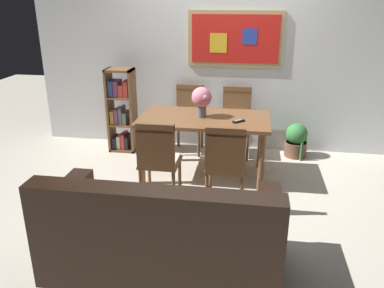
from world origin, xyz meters
TOP-DOWN VIEW (x-y plane):
  - ground_plane at (0.00, 0.00)m, footprint 12.00×12.00m
  - wall_back_with_painting at (0.00, 1.48)m, footprint 5.20×0.14m
  - dining_table at (-0.11, 0.42)m, footprint 1.50×0.83m
  - dining_chair_near_right at (0.20, -0.36)m, footprint 0.40×0.41m
  - dining_chair_far_right at (0.23, 1.20)m, footprint 0.40×0.41m
  - dining_chair_far_left at (-0.42, 1.22)m, footprint 0.40×0.41m
  - dining_chair_near_left at (-0.48, -0.35)m, footprint 0.40×0.41m
  - leather_couch at (-0.21, -1.39)m, footprint 1.80×0.84m
  - bookshelf at (-1.34, 1.08)m, footprint 0.36×0.28m
  - potted_ivy at (1.04, 1.21)m, footprint 0.30×0.32m
  - flower_vase at (-0.14, 0.43)m, footprint 0.23×0.23m
  - tv_remote at (0.29, 0.30)m, footprint 0.14×0.14m

SIDE VIEW (x-z plane):
  - ground_plane at x=0.00m, z-range 0.00..0.00m
  - potted_ivy at x=1.04m, z-range -0.01..0.46m
  - leather_couch at x=-0.21m, z-range -0.11..0.73m
  - dining_chair_near_right at x=0.20m, z-range 0.08..0.99m
  - dining_chair_far_right at x=0.23m, z-range 0.08..0.99m
  - dining_chair_far_left at x=-0.42m, z-range 0.08..0.99m
  - dining_chair_near_left at x=-0.48m, z-range 0.08..0.99m
  - bookshelf at x=-1.34m, z-range -0.02..1.12m
  - dining_table at x=-0.11m, z-range 0.27..1.00m
  - tv_remote at x=0.29m, z-range 0.73..0.75m
  - flower_vase at x=-0.14m, z-range 0.77..1.12m
  - wall_back_with_painting at x=0.00m, z-range 0.00..2.60m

